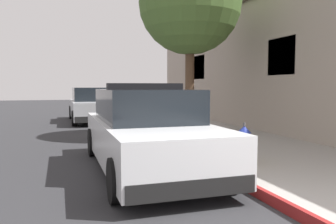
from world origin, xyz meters
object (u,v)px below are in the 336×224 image
(parked_car_silver_ahead, at_px, (92,105))
(street_tree, at_px, (190,4))
(police_cruiser, at_px, (146,132))
(fire_hydrant, at_px, (244,144))

(parked_car_silver_ahead, bearing_deg, street_tree, -67.78)
(police_cruiser, bearing_deg, fire_hydrant, -17.54)
(police_cruiser, distance_m, fire_hydrant, 1.91)
(police_cruiser, distance_m, street_tree, 5.48)
(parked_car_silver_ahead, bearing_deg, police_cruiser, -89.05)
(fire_hydrant, distance_m, street_tree, 5.58)
(police_cruiser, bearing_deg, street_tree, 57.53)
(fire_hydrant, xyz_separation_m, street_tree, (0.49, 4.19, 3.65))
(police_cruiser, height_order, parked_car_silver_ahead, police_cruiser)
(parked_car_silver_ahead, height_order, fire_hydrant, parked_car_silver_ahead)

